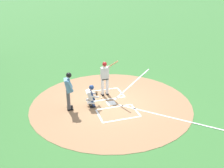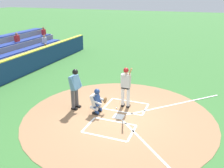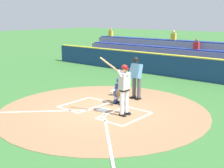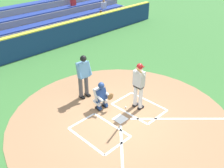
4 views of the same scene
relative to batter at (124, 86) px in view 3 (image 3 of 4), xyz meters
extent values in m
plane|color=#387033|center=(0.99, 0.02, -1.10)|extent=(120.00, 120.00, 0.00)
cylinder|color=#99704C|center=(0.99, 0.02, -1.09)|extent=(8.00, 8.00, 0.01)
cube|color=white|center=(0.99, 0.02, -1.08)|extent=(0.44, 0.44, 0.01)
cube|color=white|center=(-0.06, -0.88, -1.08)|extent=(1.20, 0.08, 0.01)
cube|color=white|center=(-0.06, 0.92, -1.08)|extent=(1.20, 0.08, 0.01)
cube|color=white|center=(0.54, 0.02, -1.08)|extent=(0.08, 1.80, 0.01)
cube|color=white|center=(-0.66, 0.02, -1.08)|extent=(0.08, 1.80, 0.01)
cube|color=white|center=(2.04, -0.88, -1.08)|extent=(1.20, 0.08, 0.01)
cube|color=white|center=(2.04, 0.92, -1.08)|extent=(1.20, 0.08, 0.01)
cube|color=white|center=(1.44, 0.02, -1.08)|extent=(0.08, 1.80, 0.01)
cube|color=white|center=(2.64, 0.02, -1.08)|extent=(0.08, 1.80, 0.01)
cube|color=white|center=(3.09, 2.12, -1.08)|extent=(3.73, 3.73, 0.01)
cube|color=white|center=(-1.11, 2.12, -1.08)|extent=(3.73, 3.73, 0.01)
cylinder|color=white|center=(-0.01, -0.14, -0.60)|extent=(0.15, 0.15, 0.84)
cube|color=black|center=(-0.05, -0.14, -1.05)|extent=(0.26, 0.12, 0.09)
cylinder|color=white|center=(-0.01, 0.12, -0.60)|extent=(0.15, 0.15, 0.84)
cube|color=black|center=(-0.05, 0.12, -1.05)|extent=(0.26, 0.12, 0.09)
cube|color=black|center=(-0.01, -0.01, -0.13)|extent=(0.23, 0.34, 0.10)
cube|color=#BCBCBC|center=(-0.01, -0.01, 0.18)|extent=(0.25, 0.40, 0.60)
sphere|color=tan|center=(-0.03, -0.01, 0.59)|extent=(0.21, 0.21, 0.21)
sphere|color=maroon|center=(-0.01, -0.01, 0.66)|extent=(0.23, 0.23, 0.23)
cube|color=maroon|center=(-0.12, -0.01, 0.63)|extent=(0.11, 0.17, 0.02)
cylinder|color=#BCBCBC|center=(0.04, -0.03, 0.46)|extent=(0.43, 0.10, 0.21)
cylinder|color=#BCBCBC|center=(0.04, 0.18, 0.46)|extent=(0.27, 0.09, 0.29)
cylinder|color=#AD7F4C|center=(0.41, 0.31, 0.76)|extent=(0.69, 0.35, 0.53)
cylinder|color=#AD7F4C|center=(0.09, 0.17, 0.52)|extent=(0.10, 0.10, 0.08)
cube|color=black|center=(0.82, -0.97, -1.05)|extent=(0.13, 0.26, 0.09)
cube|color=navy|center=(0.82, -0.93, -0.90)|extent=(0.13, 0.25, 0.37)
cylinder|color=silver|center=(0.82, -1.03, -0.82)|extent=(0.16, 0.37, 0.21)
cube|color=black|center=(1.14, -0.99, -1.05)|extent=(0.13, 0.26, 0.09)
cube|color=navy|center=(1.14, -0.95, -0.90)|extent=(0.13, 0.25, 0.37)
cylinder|color=silver|center=(1.14, -1.05, -0.82)|extent=(0.16, 0.37, 0.21)
cube|color=silver|center=(0.98, -1.05, -0.48)|extent=(0.41, 0.37, 0.52)
cube|color=navy|center=(0.98, -0.94, -0.48)|extent=(0.43, 0.23, 0.46)
sphere|color=#9E7051|center=(0.98, -0.98, -0.11)|extent=(0.21, 0.21, 0.21)
sphere|color=navy|center=(0.98, -0.96, -0.09)|extent=(0.24, 0.24, 0.24)
cylinder|color=silver|center=(0.79, -0.87, -0.50)|extent=(0.11, 0.45, 0.20)
cylinder|color=silver|center=(1.19, -0.89, -0.50)|extent=(0.11, 0.45, 0.20)
ellipsoid|color=brown|center=(0.79, -0.67, -0.53)|extent=(0.28, 0.11, 0.28)
cylinder|color=#4C4C51|center=(0.79, -2.07, -0.59)|extent=(0.16, 0.16, 0.86)
cube|color=black|center=(0.79, -2.02, -1.05)|extent=(0.15, 0.29, 0.09)
cylinder|color=#4C4C51|center=(1.06, -2.10, -0.59)|extent=(0.16, 0.16, 0.86)
cube|color=black|center=(1.07, -2.05, -1.05)|extent=(0.15, 0.29, 0.09)
cube|color=#5B8EB7|center=(0.93, -2.04, 0.15)|extent=(0.47, 0.40, 0.66)
sphere|color=#9E7051|center=(0.93, -2.01, 0.62)|extent=(0.22, 0.22, 0.22)
sphere|color=black|center=(0.93, -1.99, 0.64)|extent=(0.25, 0.25, 0.25)
cylinder|color=#5B8EB7|center=(0.70, -1.94, 0.18)|extent=(0.13, 0.29, 0.56)
cylinder|color=#5B8EB7|center=(1.17, -1.99, 0.18)|extent=(0.13, 0.29, 0.56)
sphere|color=white|center=(0.33, -0.31, -1.06)|extent=(0.07, 0.07, 0.07)
cube|color=navy|center=(0.99, -7.48, -0.47)|extent=(22.00, 0.36, 1.25)
cube|color=yellow|center=(0.99, -7.48, 0.18)|extent=(22.00, 0.32, 0.06)
cube|color=gray|center=(0.99, -8.50, -0.87)|extent=(20.00, 0.85, 0.45)
cube|color=navy|center=(0.99, -8.50, -0.61)|extent=(19.60, 0.72, 0.08)
cube|color=gray|center=(0.99, -9.35, -0.65)|extent=(20.00, 0.85, 0.90)
cube|color=navy|center=(0.99, -9.35, -0.16)|extent=(19.60, 0.72, 0.08)
cube|color=gray|center=(0.99, -10.20, -0.42)|extent=(20.00, 0.85, 1.35)
cube|color=navy|center=(0.99, -10.20, 0.29)|extent=(19.60, 0.72, 0.08)
cube|color=gray|center=(0.99, -11.05, -0.20)|extent=(20.00, 0.85, 1.80)
cube|color=navy|center=(0.99, -11.05, 0.74)|extent=(19.60, 0.72, 0.08)
cube|color=red|center=(1.95, -10.15, 0.56)|extent=(0.36, 0.22, 0.46)
sphere|color=brown|center=(1.95, -10.15, 0.90)|extent=(0.20, 0.20, 0.20)
cube|color=yellow|center=(4.09, -11.00, 1.01)|extent=(0.36, 0.22, 0.46)
sphere|color=tan|center=(4.09, -11.00, 1.35)|extent=(0.20, 0.20, 0.20)
cube|color=yellow|center=(9.99, -11.00, 1.01)|extent=(0.36, 0.22, 0.46)
sphere|color=#9E7051|center=(9.99, -11.00, 1.35)|extent=(0.20, 0.20, 0.20)
camera|label=1|loc=(11.80, -3.39, 4.88)|focal=40.76mm
camera|label=2|loc=(9.64, 3.03, 3.85)|focal=39.24mm
camera|label=3|loc=(-6.29, 8.12, 2.44)|focal=47.45mm
camera|label=4|loc=(6.56, 5.15, 4.70)|focal=41.92mm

